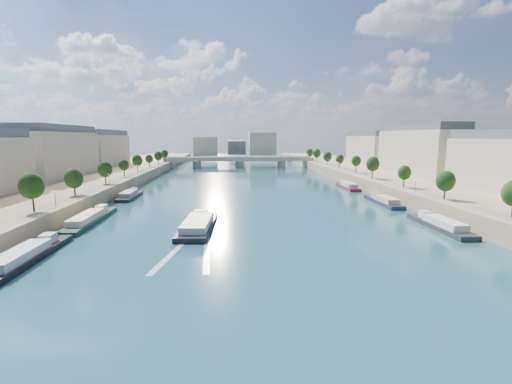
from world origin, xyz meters
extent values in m
plane|color=#0C2F38|center=(0.00, 100.00, 0.00)|extent=(700.00, 700.00, 0.00)
cube|color=#9E8460|center=(-72.00, 100.00, 2.50)|extent=(44.00, 520.00, 5.00)
cube|color=#9E8460|center=(72.00, 100.00, 2.50)|extent=(44.00, 520.00, 5.00)
cube|color=gray|center=(-57.00, 100.00, 5.05)|extent=(14.00, 520.00, 0.10)
cube|color=gray|center=(57.00, 100.00, 5.05)|extent=(14.00, 520.00, 0.10)
cylinder|color=#382B1E|center=(-55.00, 66.00, 6.91)|extent=(0.50, 0.50, 3.82)
ellipsoid|color=#143311|center=(-55.00, 66.00, 10.50)|extent=(4.80, 4.80, 5.52)
cylinder|color=#382B1E|center=(-55.00, 90.00, 6.91)|extent=(0.50, 0.50, 3.82)
ellipsoid|color=#143311|center=(-55.00, 90.00, 10.50)|extent=(4.80, 4.80, 5.52)
cylinder|color=#382B1E|center=(-55.00, 114.00, 6.91)|extent=(0.50, 0.50, 3.82)
ellipsoid|color=#143311|center=(-55.00, 114.00, 10.50)|extent=(4.80, 4.80, 5.52)
cylinder|color=#382B1E|center=(-55.00, 138.00, 6.91)|extent=(0.50, 0.50, 3.82)
ellipsoid|color=#143311|center=(-55.00, 138.00, 10.50)|extent=(4.80, 4.80, 5.52)
cylinder|color=#382B1E|center=(-55.00, 162.00, 6.91)|extent=(0.50, 0.50, 3.82)
ellipsoid|color=#143311|center=(-55.00, 162.00, 10.50)|extent=(4.80, 4.80, 5.52)
cylinder|color=#382B1E|center=(-55.00, 186.00, 6.91)|extent=(0.50, 0.50, 3.82)
ellipsoid|color=#143311|center=(-55.00, 186.00, 10.50)|extent=(4.80, 4.80, 5.52)
cylinder|color=#382B1E|center=(-55.00, 210.00, 6.91)|extent=(0.50, 0.50, 3.82)
ellipsoid|color=#143311|center=(-55.00, 210.00, 10.50)|extent=(4.80, 4.80, 5.52)
cylinder|color=#382B1E|center=(-55.00, 234.00, 6.91)|extent=(0.50, 0.50, 3.82)
ellipsoid|color=#143311|center=(-55.00, 234.00, 10.50)|extent=(4.80, 4.80, 5.52)
cylinder|color=#382B1E|center=(55.00, 50.00, 6.91)|extent=(0.50, 0.50, 3.82)
ellipsoid|color=#143311|center=(55.00, 50.00, 10.50)|extent=(4.80, 4.80, 5.52)
cylinder|color=#382B1E|center=(55.00, 74.00, 6.91)|extent=(0.50, 0.50, 3.82)
ellipsoid|color=#143311|center=(55.00, 74.00, 10.50)|extent=(4.80, 4.80, 5.52)
cylinder|color=#382B1E|center=(55.00, 98.00, 6.91)|extent=(0.50, 0.50, 3.82)
ellipsoid|color=#143311|center=(55.00, 98.00, 10.50)|extent=(4.80, 4.80, 5.52)
cylinder|color=#382B1E|center=(55.00, 122.00, 6.91)|extent=(0.50, 0.50, 3.82)
ellipsoid|color=#143311|center=(55.00, 122.00, 10.50)|extent=(4.80, 4.80, 5.52)
cylinder|color=#382B1E|center=(55.00, 146.00, 6.91)|extent=(0.50, 0.50, 3.82)
ellipsoid|color=#143311|center=(55.00, 146.00, 10.50)|extent=(4.80, 4.80, 5.52)
cylinder|color=#382B1E|center=(55.00, 170.00, 6.91)|extent=(0.50, 0.50, 3.82)
ellipsoid|color=#143311|center=(55.00, 170.00, 10.50)|extent=(4.80, 4.80, 5.52)
cylinder|color=#382B1E|center=(55.00, 194.00, 6.91)|extent=(0.50, 0.50, 3.82)
ellipsoid|color=#143311|center=(55.00, 194.00, 10.50)|extent=(4.80, 4.80, 5.52)
cylinder|color=#382B1E|center=(55.00, 218.00, 6.91)|extent=(0.50, 0.50, 3.82)
ellipsoid|color=#143311|center=(55.00, 218.00, 10.50)|extent=(4.80, 4.80, 5.52)
cylinder|color=#382B1E|center=(55.00, 242.00, 6.91)|extent=(0.50, 0.50, 3.82)
ellipsoid|color=#143311|center=(55.00, 242.00, 10.50)|extent=(4.80, 4.80, 5.52)
cylinder|color=black|center=(-52.50, 70.00, 7.00)|extent=(0.14, 0.14, 4.00)
sphere|color=#FFE5B2|center=(-52.50, 70.00, 9.10)|extent=(0.36, 0.36, 0.36)
cylinder|color=black|center=(-52.50, 110.00, 7.00)|extent=(0.14, 0.14, 4.00)
sphere|color=#FFE5B2|center=(-52.50, 110.00, 9.10)|extent=(0.36, 0.36, 0.36)
cylinder|color=black|center=(-52.50, 150.00, 7.00)|extent=(0.14, 0.14, 4.00)
sphere|color=#FFE5B2|center=(-52.50, 150.00, 9.10)|extent=(0.36, 0.36, 0.36)
cylinder|color=black|center=(-52.50, 190.00, 7.00)|extent=(0.14, 0.14, 4.00)
sphere|color=#FFE5B2|center=(-52.50, 190.00, 9.10)|extent=(0.36, 0.36, 0.36)
cylinder|color=black|center=(52.50, 85.00, 7.00)|extent=(0.14, 0.14, 4.00)
sphere|color=#FFE5B2|center=(52.50, 85.00, 9.10)|extent=(0.36, 0.36, 0.36)
cylinder|color=black|center=(52.50, 125.00, 7.00)|extent=(0.14, 0.14, 4.00)
sphere|color=#FFE5B2|center=(52.50, 125.00, 9.10)|extent=(0.36, 0.36, 0.36)
cylinder|color=black|center=(52.50, 165.00, 7.00)|extent=(0.14, 0.14, 4.00)
sphere|color=#FFE5B2|center=(52.50, 165.00, 9.10)|extent=(0.36, 0.36, 0.36)
cylinder|color=black|center=(52.50, 205.00, 7.00)|extent=(0.14, 0.14, 4.00)
sphere|color=#FFE5B2|center=(52.50, 205.00, 9.10)|extent=(0.36, 0.36, 0.36)
cube|color=#C0B594|center=(-85.00, 141.00, 15.00)|extent=(16.00, 52.00, 20.00)
cube|color=#474C54|center=(-85.00, 141.00, 26.60)|extent=(14.72, 50.44, 3.20)
cube|color=#C0B594|center=(-85.00, 199.00, 15.00)|extent=(16.00, 52.00, 20.00)
cube|color=#474C54|center=(-85.00, 199.00, 26.60)|extent=(14.72, 50.44, 3.20)
cube|color=#C0B594|center=(85.00, 141.00, 15.00)|extent=(16.00, 52.00, 20.00)
cube|color=#474C54|center=(85.00, 141.00, 26.60)|extent=(14.72, 50.44, 3.20)
cube|color=#C0B594|center=(85.00, 199.00, 15.00)|extent=(16.00, 52.00, 20.00)
cube|color=#474C54|center=(85.00, 199.00, 26.60)|extent=(14.72, 50.44, 3.20)
cube|color=#C0B594|center=(-30.00, 310.00, 14.00)|extent=(22.00, 18.00, 18.00)
cube|color=#C0B594|center=(25.00, 320.00, 16.00)|extent=(26.00, 20.00, 22.00)
cube|color=#474C54|center=(0.00, 335.00, 12.00)|extent=(18.00, 16.00, 14.00)
cube|color=#C1B79E|center=(0.00, 238.42, 6.20)|extent=(112.00, 11.00, 2.20)
cube|color=#C1B79E|center=(0.00, 233.42, 7.70)|extent=(112.00, 0.80, 0.90)
cube|color=#C1B79E|center=(0.00, 243.42, 7.70)|extent=(112.00, 0.80, 0.90)
cylinder|color=#C1B79E|center=(-32.00, 238.42, 2.50)|extent=(6.40, 6.40, 5.00)
cylinder|color=#C1B79E|center=(0.00, 238.42, 2.50)|extent=(6.40, 6.40, 5.00)
cylinder|color=#C1B79E|center=(32.00, 238.42, 2.50)|extent=(6.40, 6.40, 5.00)
cube|color=#C1B79E|center=(-52.00, 238.42, 2.50)|extent=(6.00, 12.00, 5.00)
cube|color=#C1B79E|center=(52.00, 238.42, 2.50)|extent=(6.00, 12.00, 5.00)
cube|color=black|center=(-15.62, 64.50, 0.32)|extent=(9.02, 26.15, 1.84)
cube|color=silver|center=(-15.62, 62.45, 2.06)|extent=(7.11, 17.08, 1.65)
cube|color=silver|center=(-15.62, 72.22, 2.14)|extent=(3.87, 3.32, 1.80)
cube|color=silver|center=(-18.82, 47.50, 0.02)|extent=(6.03, 25.77, 0.04)
cube|color=silver|center=(-12.42, 47.50, 0.02)|extent=(2.67, 26.03, 0.04)
cube|color=black|center=(-45.50, 43.56, 0.30)|extent=(5.00, 26.49, 1.80)
cube|color=silver|center=(-45.50, 41.44, 2.00)|extent=(4.10, 14.57, 1.60)
cube|color=silver|center=(-45.50, 51.51, 2.10)|extent=(2.50, 3.18, 1.80)
cube|color=#173A27|center=(-45.50, 73.16, 0.30)|extent=(5.00, 29.15, 1.80)
cube|color=#F4E9C2|center=(-45.50, 70.83, 2.00)|extent=(4.10, 16.03, 1.60)
cube|color=#F4E9C2|center=(-45.50, 81.91, 2.10)|extent=(2.50, 3.50, 1.80)
cube|color=#262628|center=(-45.50, 110.81, 0.30)|extent=(5.00, 20.55, 1.80)
cube|color=#919199|center=(-45.50, 109.17, 2.00)|extent=(4.10, 11.30, 1.60)
cube|color=#919199|center=(-45.50, 116.98, 2.10)|extent=(2.50, 2.47, 1.80)
cube|color=#2A292C|center=(45.50, 59.87, 0.30)|extent=(5.00, 23.11, 1.80)
cube|color=silver|center=(45.50, 58.02, 2.00)|extent=(4.10, 12.71, 1.60)
cube|color=silver|center=(45.50, 66.80, 2.10)|extent=(2.50, 2.77, 1.80)
cube|color=#1B263D|center=(45.50, 92.05, 0.30)|extent=(5.00, 21.95, 1.80)
cube|color=beige|center=(45.50, 90.29, 2.00)|extent=(4.10, 12.07, 1.60)
cube|color=beige|center=(45.50, 98.63, 2.10)|extent=(2.50, 2.63, 1.80)
cube|color=maroon|center=(45.50, 128.27, 0.30)|extent=(5.00, 20.60, 1.80)
cube|color=silver|center=(45.50, 126.62, 2.00)|extent=(4.10, 11.33, 1.60)
cube|color=silver|center=(45.50, 134.45, 2.10)|extent=(2.50, 2.47, 1.80)
camera|label=1|loc=(-7.52, -20.48, 22.94)|focal=24.00mm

